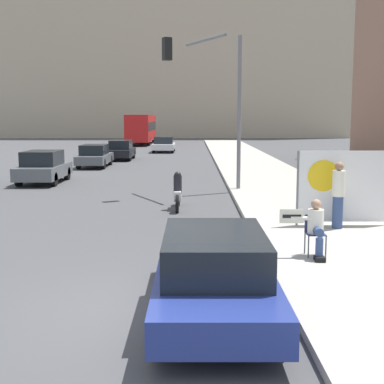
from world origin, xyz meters
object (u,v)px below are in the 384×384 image
seated_protester (317,226)px  city_bus_on_road (143,127)px  protest_banner (343,186)px  car_on_road_distant (122,150)px  jogger_on_sidewalk (339,195)px  motorcycle_on_road (179,193)px  car_on_road_far_lane (165,144)px  car_on_road_nearest (45,167)px  pedestrian_behind (306,182)px  traffic_light_pole (216,85)px  car_on_road_midblock (96,156)px  parked_car_curbside (215,272)px

seated_protester → city_bus_on_road: size_ratio=0.10×
protest_banner → car_on_road_distant: 26.19m
jogger_on_sidewalk → car_on_road_distant: jogger_on_sidewalk is taller
car_on_road_distant → motorcycle_on_road: bearing=-77.4°
car_on_road_far_lane → city_bus_on_road: 14.45m
jogger_on_sidewalk → car_on_road_nearest: 15.62m
seated_protester → pedestrian_behind: pedestrian_behind is taller
traffic_light_pole → car_on_road_far_lane: 26.31m
traffic_light_pole → car_on_road_midblock: size_ratio=1.40×
seated_protester → parked_car_curbside: size_ratio=0.26×
jogger_on_sidewalk → protest_banner: protest_banner is taller
protest_banner → city_bus_on_road: (-9.91, 46.97, 0.66)m
parked_car_curbside → city_bus_on_road: 53.64m
pedestrian_behind → car_on_road_far_lane: pedestrian_behind is taller
pedestrian_behind → traffic_light_pole: (-2.72, 4.58, 3.32)m
protest_banner → city_bus_on_road: size_ratio=0.22×
traffic_light_pole → car_on_road_far_lane: traffic_light_pole is taller
seated_protester → traffic_light_pole: size_ratio=0.20×
seated_protester → car_on_road_midblock: size_ratio=0.28×
seated_protester → jogger_on_sidewalk: size_ratio=0.69×
car_on_road_distant → car_on_road_nearest: bearing=-97.8°
protest_banner → jogger_on_sidewalk: bearing=-117.4°
protest_banner → traffic_light_pole: bearing=114.3°
car_on_road_nearest → car_on_road_far_lane: bearing=78.4°
car_on_road_midblock → protest_banner: bearing=-61.5°
jogger_on_sidewalk → car_on_road_distant: size_ratio=0.42×
car_on_road_distant → motorcycle_on_road: size_ratio=2.10×
car_on_road_far_lane → car_on_road_distant: bearing=-107.6°
pedestrian_behind → motorcycle_on_road: 4.24m
parked_car_curbside → car_on_road_midblock: size_ratio=1.05×
seated_protester → protest_banner: 3.69m
city_bus_on_road → motorcycle_on_road: (5.31, -43.49, -1.35)m
jogger_on_sidewalk → pedestrian_behind: 2.96m
city_bus_on_road → protest_banner: bearing=-78.1°
seated_protester → pedestrian_behind: bearing=99.3°
car_on_road_nearest → motorcycle_on_road: bearing=-47.8°
seated_protester → jogger_on_sidewalk: bearing=85.3°
seated_protester → car_on_road_distant: car_on_road_distant is taller
car_on_road_far_lane → jogger_on_sidewalk: bearing=-79.1°
seated_protester → car_on_road_far_lane: (-5.13, 36.31, -0.13)m
car_on_road_midblock → car_on_road_distant: (0.91, 5.66, 0.01)m
city_bus_on_road → traffic_light_pole: bearing=-80.5°
pedestrian_behind → traffic_light_pole: size_ratio=0.28×
protest_banner → parked_car_curbside: (-3.77, -6.30, -0.56)m
pedestrian_behind → parked_car_curbside: bearing=-136.1°
seated_protester → car_on_road_far_lane: size_ratio=0.29×
city_bus_on_road → motorcycle_on_road: city_bus_on_road is taller
jogger_on_sidewalk → parked_car_curbside: (-3.56, -5.90, -0.38)m
jogger_on_sidewalk → pedestrian_behind: size_ratio=1.03×
car_on_road_nearest → car_on_road_distant: (1.88, 13.76, -0.04)m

